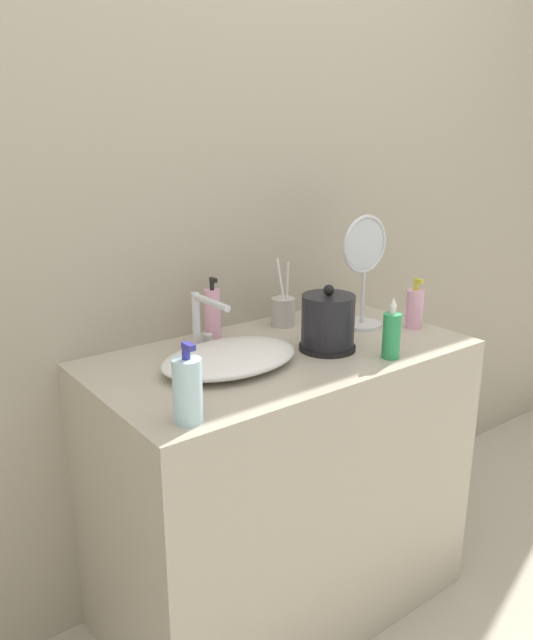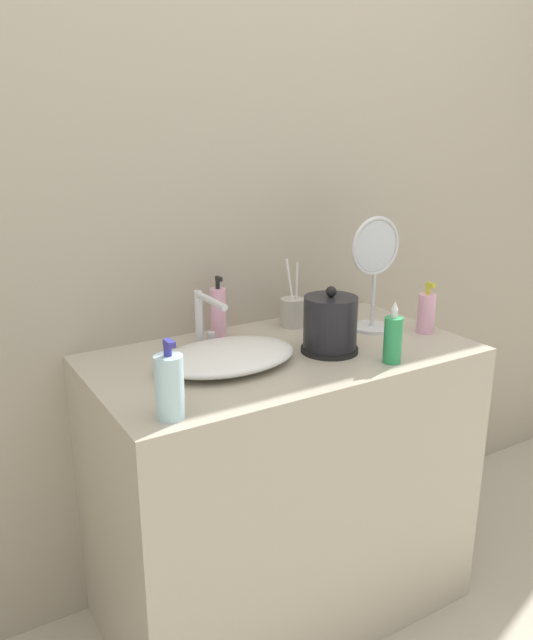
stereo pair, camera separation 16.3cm
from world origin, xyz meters
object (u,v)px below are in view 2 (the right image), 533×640
object	(u,v)px
faucet	(205,317)
electric_kettle	(330,326)
vanity_mirror	(375,268)
shampoo_bottle	(393,339)
toothbrush_cup	(292,312)
hand_cream_bottle	(426,313)
lotion_bottle	(169,386)
mouthwash_bottle	(218,313)

from	to	relation	value
faucet	electric_kettle	bearing A→B (deg)	-32.64
vanity_mirror	electric_kettle	bearing A→B (deg)	-157.63
shampoo_bottle	vanity_mirror	bearing A→B (deg)	60.16
toothbrush_cup	hand_cream_bottle	distance (m)	0.40
electric_kettle	shampoo_bottle	world-z (taller)	electric_kettle
faucet	toothbrush_cup	distance (m)	0.33
shampoo_bottle	hand_cream_bottle	bearing A→B (deg)	28.16
electric_kettle	hand_cream_bottle	bearing A→B (deg)	-2.28
lotion_bottle	hand_cream_bottle	xyz separation A→B (m)	(0.87, 0.14, -0.01)
lotion_bottle	vanity_mirror	xyz separation A→B (m)	(0.75, 0.25, 0.12)
electric_kettle	vanity_mirror	bearing A→B (deg)	22.37
shampoo_bottle	toothbrush_cup	bearing A→B (deg)	97.21
faucet	mouthwash_bottle	size ratio (longest dim) A/B	0.91
shampoo_bottle	lotion_bottle	bearing A→B (deg)	-179.55
hand_cream_bottle	electric_kettle	bearing A→B (deg)	177.72
faucet	lotion_bottle	world-z (taller)	lotion_bottle
mouthwash_bottle	toothbrush_cup	bearing A→B (deg)	-3.82
vanity_mirror	toothbrush_cup	bearing A→B (deg)	141.83
toothbrush_cup	vanity_mirror	world-z (taller)	vanity_mirror
faucet	hand_cream_bottle	xyz separation A→B (m)	(0.63, -0.20, -0.04)
shampoo_bottle	mouthwash_bottle	size ratio (longest dim) A/B	0.90
hand_cream_bottle	vanity_mirror	distance (m)	0.20
shampoo_bottle	mouthwash_bottle	xyz separation A→B (m)	(-0.29, 0.41, 0.01)
mouthwash_bottle	lotion_bottle	bearing A→B (deg)	-128.04
electric_kettle	lotion_bottle	xyz separation A→B (m)	(-0.53, -0.15, -0.00)
faucet	shampoo_bottle	bearing A→B (deg)	-41.66
shampoo_bottle	vanity_mirror	size ratio (longest dim) A/B	0.48
faucet	lotion_bottle	size ratio (longest dim) A/B	0.96
toothbrush_cup	lotion_bottle	bearing A→B (deg)	-145.00
shampoo_bottle	vanity_mirror	distance (m)	0.31
hand_cream_bottle	lotion_bottle	bearing A→B (deg)	-170.82
lotion_bottle	shampoo_bottle	xyz separation A→B (m)	(0.62, 0.00, -0.01)
lotion_bottle	toothbrush_cup	bearing A→B (deg)	35.00
toothbrush_cup	hand_cream_bottle	world-z (taller)	toothbrush_cup
faucet	electric_kettle	distance (m)	0.34
electric_kettle	mouthwash_bottle	size ratio (longest dim) A/B	1.00
mouthwash_bottle	shampoo_bottle	bearing A→B (deg)	-54.33
toothbrush_cup	shampoo_bottle	bearing A→B (deg)	-82.79
faucet	electric_kettle	size ratio (longest dim) A/B	0.92
faucet	toothbrush_cup	xyz separation A→B (m)	(0.32, 0.06, -0.05)
mouthwash_bottle	hand_cream_bottle	distance (m)	0.61
faucet	shampoo_bottle	distance (m)	0.50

